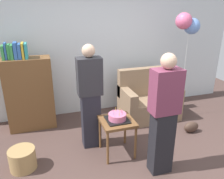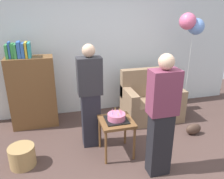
{
  "view_description": "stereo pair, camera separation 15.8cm",
  "coord_description": "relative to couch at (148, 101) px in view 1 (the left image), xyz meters",
  "views": [
    {
      "loc": [
        -1.12,
        -2.34,
        2.15
      ],
      "look_at": [
        -0.16,
        0.66,
        0.95
      ],
      "focal_mm": 36.24,
      "sensor_mm": 36.0,
      "label": 1
    },
    {
      "loc": [
        -0.97,
        -2.39,
        2.15
      ],
      "look_at": [
        -0.16,
        0.66,
        0.95
      ],
      "focal_mm": 36.24,
      "sensor_mm": 36.0,
      "label": 2
    }
  ],
  "objects": [
    {
      "name": "person_blowing_candles",
      "position": [
        -1.3,
        -0.63,
        0.49
      ],
      "size": [
        0.36,
        0.22,
        1.63
      ],
      "rotation": [
        0.0,
        0.0,
        -0.19
      ],
      "color": "#23232D",
      "rests_on": "ground_plane"
    },
    {
      "name": "ground_plane",
      "position": [
        -0.83,
        -1.38,
        -0.34
      ],
      "size": [
        8.0,
        8.0,
        0.0
      ],
      "primitive_type": "plane",
      "color": "#4C3833"
    },
    {
      "name": "wall_back",
      "position": [
        -0.83,
        0.67,
        1.01
      ],
      "size": [
        6.0,
        0.1,
        2.7
      ],
      "primitive_type": "cube",
      "color": "silver",
      "rests_on": "ground_plane"
    },
    {
      "name": "birthday_cake",
      "position": [
        -0.98,
        -0.97,
        0.27
      ],
      "size": [
        0.32,
        0.32,
        0.17
      ],
      "color": "black",
      "rests_on": "side_table"
    },
    {
      "name": "person_holding_cake",
      "position": [
        -0.55,
        -1.5,
        0.49
      ],
      "size": [
        0.36,
        0.22,
        1.63
      ],
      "rotation": [
        0.0,
        0.0,
        2.62
      ],
      "color": "black",
      "rests_on": "ground_plane"
    },
    {
      "name": "couch",
      "position": [
        0.0,
        0.0,
        0.0
      ],
      "size": [
        1.1,
        0.7,
        0.96
      ],
      "color": "#8C7054",
      "rests_on": "ground_plane"
    },
    {
      "name": "side_table",
      "position": [
        -0.98,
        -0.97,
        0.14
      ],
      "size": [
        0.48,
        0.48,
        0.56
      ],
      "color": "brown",
      "rests_on": "ground_plane"
    },
    {
      "name": "wicker_basket",
      "position": [
        -2.34,
        -0.9,
        -0.19
      ],
      "size": [
        0.36,
        0.36,
        0.3
      ],
      "primitive_type": "cylinder",
      "color": "#A88451",
      "rests_on": "ground_plane"
    },
    {
      "name": "bookshelf",
      "position": [
        -2.2,
        0.26,
        0.35
      ],
      "size": [
        0.8,
        0.36,
        1.57
      ],
      "color": "brown",
      "rests_on": "ground_plane"
    },
    {
      "name": "balloon_bunch",
      "position": [
        0.61,
        -0.17,
        1.48
      ],
      "size": [
        0.47,
        0.3,
        2.01
      ],
      "color": "silver",
      "rests_on": "ground_plane"
    },
    {
      "name": "handbag",
      "position": [
        0.47,
        -0.8,
        -0.24
      ],
      "size": [
        0.28,
        0.14,
        0.2
      ],
      "primitive_type": "ellipsoid",
      "color": "#473328",
      "rests_on": "ground_plane"
    }
  ]
}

